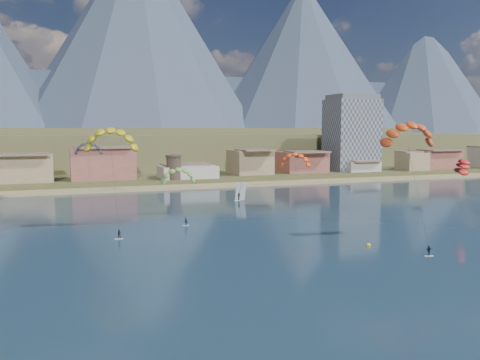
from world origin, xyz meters
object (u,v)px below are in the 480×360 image
object	(u,v)px
watchtower	(174,167)
windsurfer	(240,195)
kitesurfer_orange	(409,131)
buoy	(368,245)
apartment_tower	(352,133)
kitesurfer_yellow	(111,136)
kitesurfer_green	(178,174)

from	to	relation	value
watchtower	windsurfer	distance (m)	43.59
kitesurfer_orange	buoy	bearing A→B (deg)	-164.24
apartment_tower	windsurfer	bearing A→B (deg)	-141.51
kitesurfer_yellow	kitesurfer_green	world-z (taller)	kitesurfer_yellow
kitesurfer_yellow	windsurfer	distance (m)	49.40
kitesurfer_orange	windsurfer	world-z (taller)	kitesurfer_orange
watchtower	apartment_tower	bearing A→B (deg)	9.93
windsurfer	kitesurfer_green	bearing A→B (deg)	-139.90
windsurfer	kitesurfer_orange	bearing A→B (deg)	-77.89
watchtower	windsurfer	world-z (taller)	watchtower
watchtower	kitesurfer_green	xyz separation A→B (m)	(-12.03, -60.16, 3.22)
kitesurfer_yellow	apartment_tower	bearing A→B (deg)	38.27
watchtower	buoy	world-z (taller)	watchtower
buoy	watchtower	bearing A→B (deg)	96.52
windsurfer	buoy	size ratio (longest dim) A/B	6.23
kitesurfer_green	apartment_tower	bearing A→B (deg)	38.87
apartment_tower	kitesurfer_yellow	bearing A→B (deg)	-141.73
kitesurfer_green	windsurfer	world-z (taller)	kitesurfer_green
kitesurfer_orange	watchtower	bearing A→B (deg)	102.14
watchtower	kitesurfer_orange	distance (m)	100.60
apartment_tower	kitesurfer_yellow	xyz separation A→B (m)	(-107.58, -84.86, 0.42)
apartment_tower	kitesurfer_orange	xyz separation A→B (m)	(-59.03, -111.53, 1.53)
watchtower	kitesurfer_green	bearing A→B (deg)	-101.30
kitesurfer_green	watchtower	bearing A→B (deg)	78.70
apartment_tower	kitesurfer_orange	size ratio (longest dim) A/B	1.38
apartment_tower	windsurfer	distance (m)	91.98
kitesurfer_orange	kitesurfer_green	xyz separation A→B (m)	(-33.00, 37.37, -9.76)
apartment_tower	watchtower	xyz separation A→B (m)	(-80.00, -14.00, -11.45)
kitesurfer_yellow	buoy	distance (m)	52.09
watchtower	kitesurfer_green	world-z (taller)	kitesurfer_green
kitesurfer_green	buoy	xyz separation A→B (m)	(23.48, -40.06, -9.45)
kitesurfer_orange	windsurfer	bearing A→B (deg)	102.11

